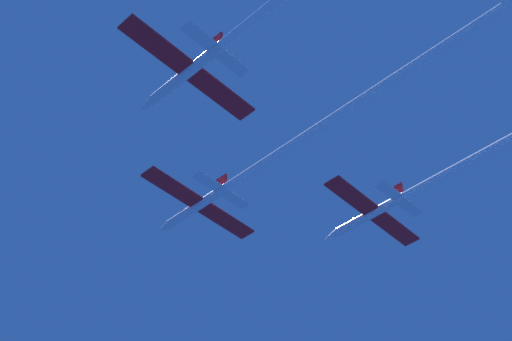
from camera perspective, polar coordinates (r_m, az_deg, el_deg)
jet_lead at (r=95.44m, az=1.71°, el=1.31°), size 20.39×59.44×3.38m
jet_left_wing at (r=80.92m, az=1.59°, el=13.56°), size 20.39×56.82×3.38m
jet_right_wing at (r=102.36m, az=15.31°, el=-0.21°), size 20.39×53.43×3.38m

